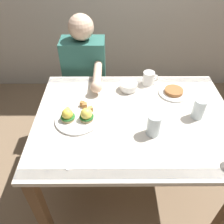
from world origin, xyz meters
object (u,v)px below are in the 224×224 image
Objects in this scene: fruit_bowl at (129,86)px; coffee_mug at (149,78)px; dining_table at (133,129)px; eggs_benedict_plate at (78,117)px; fork at (75,160)px; side_plate at (174,92)px; diner_person at (85,76)px; water_glass_extra at (154,126)px; water_glass_near at (199,110)px.

fruit_bowl is 0.17m from coffee_mug.
dining_table is 10.00× the size of fruit_bowl.
dining_table is 0.36m from eggs_benedict_plate.
dining_table is 0.47m from fork.
diner_person reaches higher than side_plate.
fork is at bearing -87.03° from eggs_benedict_plate.
coffee_mug is at bearing -27.17° from diner_person.
water_glass_extra is 0.65× the size of side_plate.
eggs_benedict_plate reaches higher than side_plate.
side_plate is at bearing -30.01° from diner_person.
eggs_benedict_plate is 2.25× the size of fruit_bowl.
water_glass_near is (0.70, 0.32, 0.05)m from fork.
dining_table is 0.39m from side_plate.
diner_person reaches higher than coffee_mug.
fruit_bowl is 0.95× the size of water_glass_near.
coffee_mug is at bearing 85.73° from water_glass_extra.
eggs_benedict_plate is at bearing -140.90° from coffee_mug.
side_plate is (0.16, -0.12, -0.04)m from coffee_mug.
diner_person reaches higher than fork.
water_glass_near is at bearing -0.45° from dining_table.
dining_table is 1.05× the size of diner_person.
fork is at bearing -135.04° from dining_table.
water_glass_extra is (0.41, 0.19, 0.05)m from fork.
water_glass_near is (0.38, -0.00, 0.16)m from dining_table.
coffee_mug reaches higher than dining_table.
water_glass_extra reaches higher than fork.
fruit_bowl is at bearing 144.40° from water_glass_near.
water_glass_extra is 0.42m from side_plate.
coffee_mug is 0.81× the size of fork.
diner_person is (-0.02, 0.63, -0.12)m from eggs_benedict_plate.
eggs_benedict_plate reaches higher than dining_table.
fruit_bowl is at bearing 170.86° from side_plate.
fruit_bowl is at bearing 63.38° from fork.
fruit_bowl reaches higher than fork.
water_glass_near is (0.71, 0.02, 0.03)m from eggs_benedict_plate.
water_glass_near reaches higher than dining_table.
water_glass_extra is at bearing -14.52° from eggs_benedict_plate.
side_plate is at bearing 111.53° from water_glass_near.
side_plate is at bearing -9.14° from fruit_bowl.
coffee_mug is 0.43m from water_glass_near.
water_glass_extra is (-0.29, -0.13, 0.00)m from water_glass_near.
coffee_mug is 0.20m from side_plate.
water_glass_extra is at bearing -75.05° from fruit_bowl.
water_glass_near is (0.40, -0.28, 0.03)m from fruit_bowl.
eggs_benedict_plate is at bearing -88.40° from diner_person.
water_glass_extra is at bearing -58.80° from diner_person.
eggs_benedict_plate is 0.30m from fork.
fruit_bowl is 0.67m from fork.
side_plate is 0.74m from diner_person.
diner_person reaches higher than water_glass_near.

